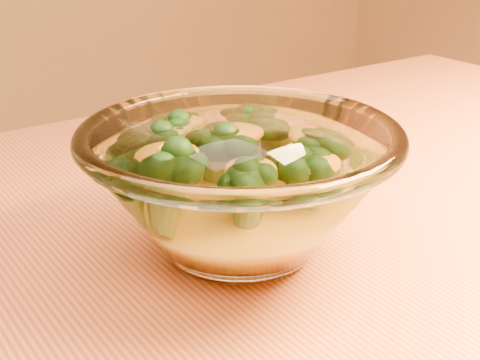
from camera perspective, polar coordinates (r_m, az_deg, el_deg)
name	(u,v)px	position (r m, az deg, el deg)	size (l,w,h in m)	color
table	(311,342)	(0.58, 6.06, -13.56)	(1.20, 0.80, 0.75)	#C6673B
glass_bowl	(240,186)	(0.48, 0.00, -0.55)	(0.23, 0.23, 0.10)	white
cheese_sauce	(240,213)	(0.49, 0.00, -2.88)	(0.13, 0.13, 0.04)	#FFAC15
broccoli_heap	(215,164)	(0.48, -2.16, 1.34)	(0.16, 0.14, 0.07)	black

